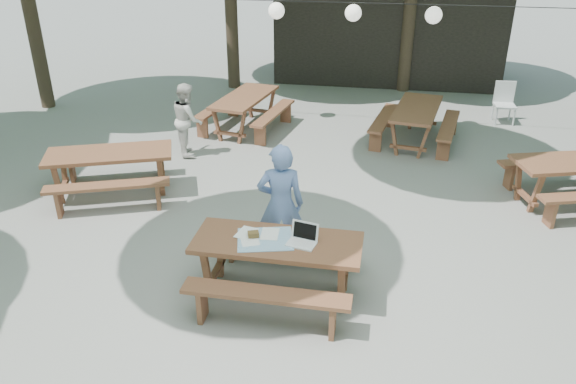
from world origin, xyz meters
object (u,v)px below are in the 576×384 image
(woman, at_px, (281,205))
(second_person, at_px, (188,119))
(picnic_table_nw, at_px, (112,172))
(plastic_chair, at_px, (503,111))
(main_picnic_table, at_px, (277,266))

(woman, distance_m, second_person, 4.19)
(picnic_table_nw, distance_m, woman, 3.49)
(picnic_table_nw, height_order, woman, woman)
(picnic_table_nw, distance_m, plastic_chair, 8.52)
(main_picnic_table, relative_size, woman, 1.20)
(plastic_chair, bearing_deg, main_picnic_table, -121.64)
(main_picnic_table, bearing_deg, plastic_chair, 62.53)
(main_picnic_table, height_order, second_person, second_person)
(plastic_chair, bearing_deg, second_person, -158.57)
(main_picnic_table, relative_size, second_person, 1.43)
(woman, bearing_deg, picnic_table_nw, -36.49)
(second_person, bearing_deg, plastic_chair, -90.18)
(main_picnic_table, bearing_deg, picnic_table_nw, 145.82)
(second_person, xyz_separation_m, plastic_chair, (6.29, 3.01, -0.44))
(picnic_table_nw, xyz_separation_m, woman, (3.14, -1.46, 0.45))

